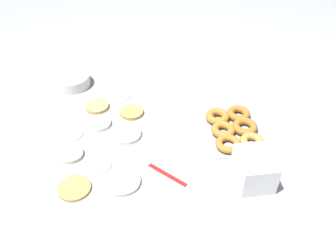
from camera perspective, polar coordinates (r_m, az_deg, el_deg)
The scene contains 15 objects.
ground_plane at distance 1.36m, azimuth -5.27°, elevation -1.11°, with size 3.00×3.00×0.00m, color #9EA0A5.
pancake_0 at distance 1.50m, azimuth -11.32°, elevation 3.13°, with size 0.10×0.10×0.01m, color tan.
pancake_1 at distance 1.35m, azimuth -6.69°, elevation -1.25°, with size 0.11×0.11×0.01m, color silver.
pancake_2 at distance 1.25m, azimuth -11.04°, elevation -6.08°, with size 0.09×0.09×0.01m, color beige.
pancake_3 at distance 1.31m, azimuth -15.31°, elevation -4.40°, with size 0.09×0.09×0.02m, color beige.
pancake_4 at distance 1.39m, azimuth -15.23°, elevation -1.17°, with size 0.09×0.09×0.01m, color silver.
pancake_5 at distance 1.19m, azimuth -7.31°, elevation -8.83°, with size 0.12×0.12×0.01m, color beige.
pancake_6 at distance 1.20m, azimuth -14.77°, elevation -9.63°, with size 0.11×0.11×0.01m, color tan.
pancake_7 at distance 1.45m, azimuth -5.84°, elevation 2.23°, with size 0.09×0.09×0.01m, color tan.
pancake_8 at distance 1.55m, azimuth -7.54°, elevation 4.94°, with size 0.08×0.08×0.01m, color beige.
pancake_9 at distance 1.41m, azimuth -10.95°, elevation 0.42°, with size 0.09×0.09×0.01m, color silver.
donut_tray at distance 1.37m, azimuth 10.44°, elevation -0.35°, with size 0.27×0.20×0.04m.
batter_bowl at distance 1.65m, azimuth -15.17°, elevation 7.09°, with size 0.16×0.16×0.05m.
container_stack at distance 1.18m, azimuth 13.66°, elevation -6.72°, with size 0.14×0.11×0.11m.
spatula at distance 1.25m, azimuth -4.15°, elevation -5.49°, with size 0.23×0.23×0.01m.
Camera 1 is at (-1.01, 0.01, 0.91)m, focal length 38.00 mm.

